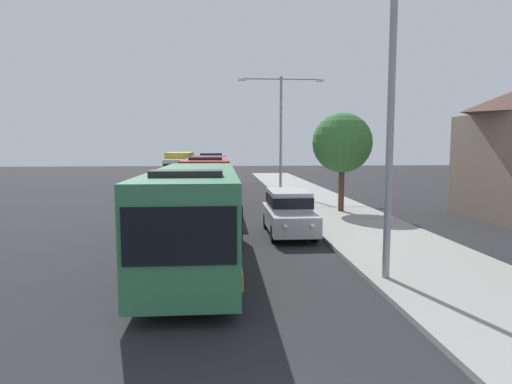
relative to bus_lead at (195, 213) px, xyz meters
name	(u,v)px	position (x,y,z in m)	size (l,w,h in m)	color
bus_lead	(195,213)	(0.00, 0.00, 0.00)	(2.58, 10.45, 3.21)	#33724C
bus_second_in_line	(208,181)	(0.00, 12.76, 0.00)	(2.58, 10.50, 3.21)	maroon
bus_middle	(212,170)	(0.00, 25.27, 0.00)	(2.58, 10.96, 3.21)	#284C8C
white_suv	(288,211)	(3.70, 4.66, -0.65)	(1.86, 4.99, 1.90)	#B7B7BC
box_truck_oncoming	(180,167)	(-3.30, 30.17, 0.02)	(2.35, 8.12, 3.15)	white
streetlamp_near	(391,92)	(5.40, -2.27, 3.56)	(6.30, 0.28, 8.28)	gray
streetlamp_mid	(281,122)	(5.40, 19.99, 3.90)	(6.51, 0.28, 8.89)	gray
roadside_tree	(342,143)	(7.53, 10.25, 2.27)	(3.31, 3.31, 5.48)	#4C3823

